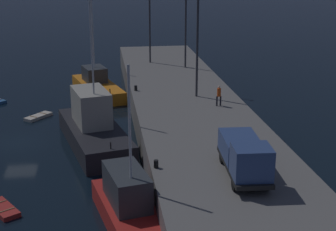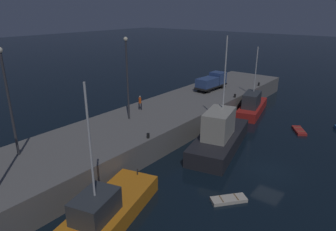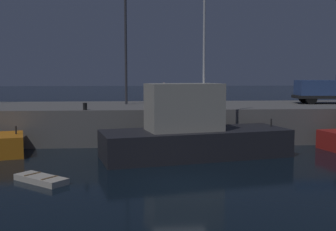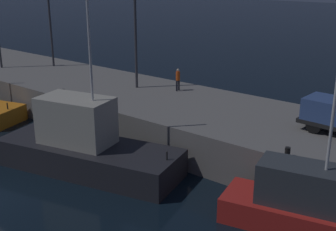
# 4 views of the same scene
# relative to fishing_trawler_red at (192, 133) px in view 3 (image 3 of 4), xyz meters

# --- Properties ---
(ground_plane) EXTENTS (320.00, 320.00, 0.00)m
(ground_plane) POSITION_rel_fishing_trawler_red_xyz_m (-1.29, -6.12, -1.48)
(ground_plane) COLOR black
(pier_quay) EXTENTS (58.03, 9.34, 2.56)m
(pier_quay) POSITION_rel_fishing_trawler_red_xyz_m (-1.29, 8.14, -0.20)
(pier_quay) COLOR slate
(pier_quay) RESTS_ON ground
(fishing_trawler_red) EXTENTS (11.82, 6.26, 11.72)m
(fishing_trawler_red) POSITION_rel_fishing_trawler_red_xyz_m (0.00, 0.00, 0.00)
(fishing_trawler_red) COLOR #232328
(fishing_trawler_red) RESTS_ON ground
(dinghy_red_small) EXTENTS (2.77, 2.53, 0.32)m
(dinghy_red_small) POSITION_rel_fishing_trawler_red_xyz_m (-7.73, -5.23, -1.34)
(dinghy_red_small) COLOR beige
(dinghy_red_small) RESTS_ON ground
(lamp_post_central) EXTENTS (0.44, 0.44, 8.90)m
(lamp_post_central) POSITION_rel_fishing_trawler_red_xyz_m (-4.18, 9.11, 6.21)
(lamp_post_central) COLOR #38383D
(lamp_post_central) RESTS_ON pier_quay
(utility_truck) EXTENTS (5.95, 2.37, 2.42)m
(utility_truck) POSITION_rel_fishing_trawler_red_xyz_m (12.78, 8.58, 2.32)
(utility_truck) COLOR black
(utility_truck) RESTS_ON pier_quay
(dockworker) EXTENTS (0.35, 0.46, 1.73)m
(dockworker) POSITION_rel_fishing_trawler_red_xyz_m (-1.03, 10.39, 2.06)
(dockworker) COLOR black
(dockworker) RESTS_ON pier_quay
(bollard_east) EXTENTS (0.28, 0.28, 0.49)m
(bollard_east) POSITION_rel_fishing_trawler_red_xyz_m (-6.83, 3.90, 1.32)
(bollard_east) COLOR black
(bollard_east) RESTS_ON pier_quay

